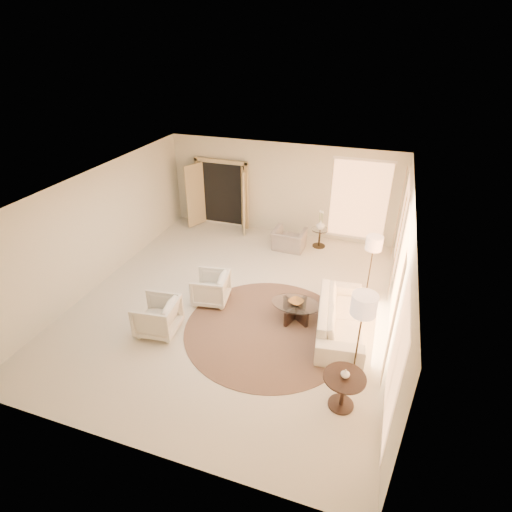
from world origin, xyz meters
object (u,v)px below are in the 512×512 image
(floor_lamp_far, at_px, (363,309))
(bowl, at_px, (296,302))
(floor_lamp_near, at_px, (374,246))
(end_vase, at_px, (345,374))
(sofa, at_px, (341,317))
(accent_chair, at_px, (289,236))
(coffee_table, at_px, (296,309))
(side_vase, at_px, (321,225))
(armchair_right, at_px, (157,315))
(side_table, at_px, (320,236))
(end_table, at_px, (343,386))
(armchair_left, at_px, (211,287))

(floor_lamp_far, bearing_deg, bowl, 136.91)
(floor_lamp_far, bearing_deg, floor_lamp_near, 90.00)
(floor_lamp_far, bearing_deg, end_vase, -98.60)
(sofa, xyz_separation_m, accent_chair, (-1.93, 3.21, 0.06))
(coffee_table, xyz_separation_m, side_vase, (-0.14, 3.53, 0.44))
(armchair_right, height_order, floor_lamp_far, floor_lamp_far)
(floor_lamp_near, xyz_separation_m, bowl, (-1.41, -1.43, -0.89))
(sofa, relative_size, side_table, 4.18)
(bowl, bearing_deg, accent_chair, 107.01)
(coffee_table, xyz_separation_m, end_vase, (1.30, -2.06, 0.48))
(side_table, xyz_separation_m, side_vase, (-0.00, 0.00, 0.35))
(accent_chair, height_order, side_vase, side_vase)
(floor_lamp_near, distance_m, side_vase, 2.68)
(accent_chair, xyz_separation_m, end_table, (2.24, -5.16, 0.05))
(side_table, bearing_deg, floor_lamp_near, -53.55)
(coffee_table, distance_m, side_vase, 3.56)
(armchair_right, height_order, bowl, armchair_right)
(bowl, bearing_deg, side_vase, 92.22)
(armchair_left, height_order, coffee_table, armchair_left)
(coffee_table, height_order, floor_lamp_far, floor_lamp_far)
(sofa, relative_size, floor_lamp_far, 1.31)
(armchair_left, bearing_deg, coffee_table, 81.13)
(coffee_table, relative_size, end_table, 1.92)
(armchair_right, relative_size, side_vase, 3.22)
(floor_lamp_near, height_order, bowl, floor_lamp_near)
(armchair_right, relative_size, side_table, 1.49)
(floor_lamp_near, xyz_separation_m, side_vase, (-1.55, 2.09, -0.63))
(bowl, bearing_deg, floor_lamp_near, 45.42)
(armchair_right, xyz_separation_m, coffee_table, (2.63, 1.34, -0.17))
(accent_chair, height_order, floor_lamp_near, floor_lamp_near)
(end_vase, bearing_deg, end_table, 0.00)
(end_table, relative_size, end_vase, 4.51)
(armchair_left, height_order, end_table, armchair_left)
(armchair_left, bearing_deg, armchair_right, -33.14)
(accent_chair, bearing_deg, bowl, 109.59)
(coffee_table, xyz_separation_m, side_table, (-0.14, 3.53, 0.09))
(sofa, distance_m, side_table, 3.80)
(armchair_right, distance_m, coffee_table, 2.95)
(floor_lamp_near, bearing_deg, coffee_table, -134.58)
(armchair_left, height_order, bowl, armchair_left)
(accent_chair, distance_m, floor_lamp_far, 5.13)
(coffee_table, bearing_deg, floor_lamp_near, 45.42)
(armchair_left, height_order, floor_lamp_far, floor_lamp_far)
(side_table, bearing_deg, side_vase, 180.00)
(end_table, distance_m, floor_lamp_far, 1.31)
(end_table, xyz_separation_m, floor_lamp_far, (0.11, 0.75, 1.08))
(end_vase, bearing_deg, armchair_right, 169.50)
(armchair_right, distance_m, floor_lamp_far, 4.19)
(armchair_right, xyz_separation_m, accent_chair, (1.68, 4.43, -0.02))
(end_table, relative_size, floor_lamp_near, 0.45)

